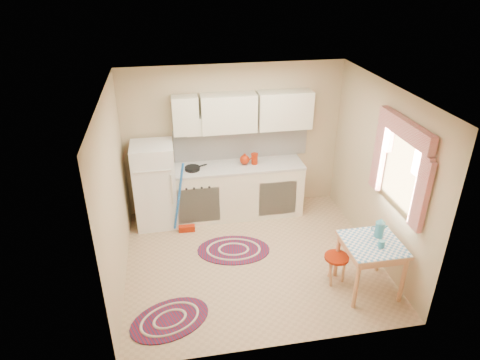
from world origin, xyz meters
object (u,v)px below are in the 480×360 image
stool (335,269)px  base_cabinets (234,191)px  table (369,266)px  fridge (155,185)px

stool → base_cabinets: bearing=118.0°
base_cabinets → table: (1.42, -2.16, -0.08)m
fridge → table: bearing=-37.9°
fridge → stool: 3.06m
fridge → table: fridge is taller
fridge → table: 3.45m
fridge → table: size_ratio=1.94×
base_cabinets → stool: 2.24m
fridge → base_cabinets: size_ratio=0.62×
base_cabinets → table: 2.58m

